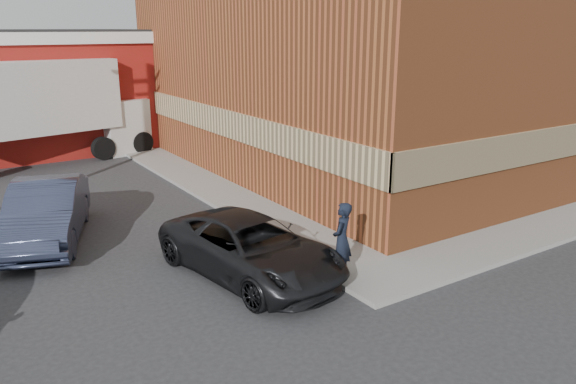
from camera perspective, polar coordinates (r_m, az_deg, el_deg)
ground at (r=13.65m, az=5.39°, el=-8.30°), size 90.00×90.00×0.00m
brick_building at (r=24.79m, az=8.29°, el=13.90°), size 14.25×18.25×9.36m
sidewalk_south at (r=18.51m, az=25.80°, el=-3.01°), size 16.00×1.80×0.12m
sidewalk_west at (r=21.22m, az=-8.53°, el=0.82°), size 1.80×18.00×0.12m
man at (r=12.96m, az=5.49°, el=-4.84°), size 0.77×0.71×1.77m
sedan at (r=16.67m, az=-23.37°, el=-1.93°), size 3.36×5.33×1.66m
suv_a at (r=13.27m, az=-3.79°, el=-5.69°), size 3.12×5.38×1.41m
box_truck at (r=26.42m, az=-22.98°, el=8.23°), size 9.22×4.28×4.38m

